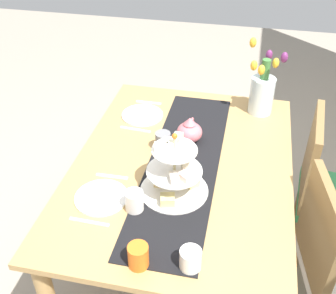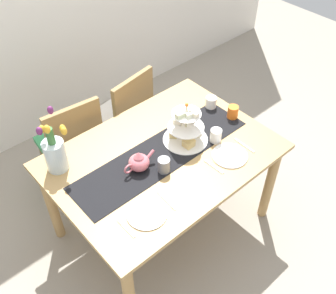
# 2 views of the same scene
# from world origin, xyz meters

# --- Properties ---
(ground_plane) EXTENTS (8.00, 8.00, 0.00)m
(ground_plane) POSITION_xyz_m (0.00, 0.00, 0.00)
(ground_plane) COLOR gray
(dining_table) EXTENTS (1.43, 1.03, 0.75)m
(dining_table) POSITION_xyz_m (0.00, 0.00, 0.65)
(dining_table) COLOR tan
(dining_table) RESTS_ON ground_plane
(chair_left) EXTENTS (0.46, 0.46, 0.91)m
(chair_left) POSITION_xyz_m (-0.27, 0.74, 0.50)
(chair_left) COLOR olive
(chair_left) RESTS_ON ground_plane
(table_runner) EXTENTS (1.26, 0.33, 0.00)m
(table_runner) POSITION_xyz_m (0.00, 0.01, 0.76)
(table_runner) COLOR black
(table_runner) RESTS_ON dining_table
(tiered_cake_stand) EXTENTS (0.30, 0.30, 0.30)m
(tiered_cake_stand) POSITION_xyz_m (0.20, -0.00, 0.85)
(tiered_cake_stand) COLOR beige
(tiered_cake_stand) RESTS_ON table_runner
(teapot) EXTENTS (0.24, 0.13, 0.14)m
(teapot) POSITION_xyz_m (-0.19, 0.00, 0.81)
(teapot) COLOR #D66B75
(teapot) RESTS_ON table_runner
(tulip_vase) EXTENTS (0.16, 0.20, 0.42)m
(tulip_vase) POSITION_xyz_m (-0.56, 0.34, 0.89)
(tulip_vase) COLOR silver
(tulip_vase) RESTS_ON dining_table
(cream_jug) EXTENTS (0.08, 0.08, 0.08)m
(cream_jug) POSITION_xyz_m (0.59, 0.14, 0.80)
(cream_jug) COLOR white
(cream_jug) RESTS_ON dining_table
(dinner_plate_left) EXTENTS (0.23, 0.23, 0.01)m
(dinner_plate_left) POSITION_xyz_m (-0.38, -0.30, 0.76)
(dinner_plate_left) COLOR white
(dinner_plate_left) RESTS_ON dining_table
(fork_left) EXTENTS (0.02, 0.15, 0.01)m
(fork_left) POSITION_xyz_m (-0.52, -0.30, 0.76)
(fork_left) COLOR silver
(fork_left) RESTS_ON dining_table
(knife_left) EXTENTS (0.03, 0.17, 0.01)m
(knife_left) POSITION_xyz_m (-0.23, -0.30, 0.76)
(knife_left) COLOR silver
(knife_left) RESTS_ON dining_table
(dinner_plate_right) EXTENTS (0.23, 0.23, 0.01)m
(dinner_plate_right) POSITION_xyz_m (0.31, -0.30, 0.76)
(dinner_plate_right) COLOR white
(dinner_plate_right) RESTS_ON dining_table
(fork_right) EXTENTS (0.02, 0.15, 0.01)m
(fork_right) POSITION_xyz_m (0.17, -0.30, 0.76)
(fork_right) COLOR silver
(fork_right) RESTS_ON dining_table
(knife_right) EXTENTS (0.02, 0.17, 0.01)m
(knife_right) POSITION_xyz_m (0.46, -0.30, 0.76)
(knife_right) COLOR silver
(knife_right) RESTS_ON dining_table
(mug_grey) EXTENTS (0.08, 0.08, 0.09)m
(mug_grey) POSITION_xyz_m (-0.09, -0.12, 0.81)
(mug_grey) COLOR slate
(mug_grey) RESTS_ON table_runner
(mug_white_text) EXTENTS (0.08, 0.08, 0.09)m
(mug_white_text) POSITION_xyz_m (0.35, -0.14, 0.80)
(mug_white_text) COLOR white
(mug_white_text) RESTS_ON dining_table
(mug_orange) EXTENTS (0.08, 0.08, 0.09)m
(mug_orange) POSITION_xyz_m (0.61, -0.05, 0.80)
(mug_orange) COLOR orange
(mug_orange) RESTS_ON dining_table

